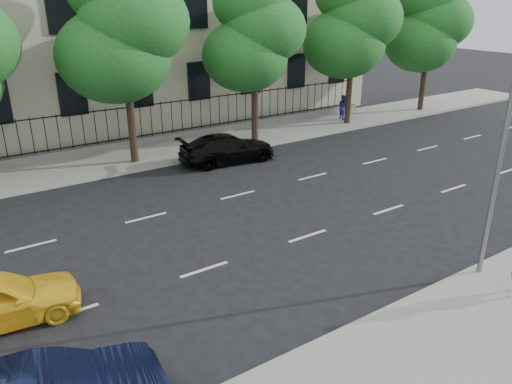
% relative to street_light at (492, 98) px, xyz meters
% --- Properties ---
extents(ground, '(120.00, 120.00, 0.00)m').
position_rel_street_light_xyz_m(ground, '(-2.50, 1.77, -5.15)').
color(ground, black).
rests_on(ground, ground).
extents(near_sidewalk, '(60.00, 4.00, 0.15)m').
position_rel_street_light_xyz_m(near_sidewalk, '(-2.50, -2.23, -5.07)').
color(near_sidewalk, gray).
rests_on(near_sidewalk, ground).
extents(far_sidewalk, '(60.00, 4.00, 0.15)m').
position_rel_street_light_xyz_m(far_sidewalk, '(-2.50, 15.77, -5.07)').
color(far_sidewalk, gray).
rests_on(far_sidewalk, ground).
extents(lane_markings, '(49.60, 4.62, 0.01)m').
position_rel_street_light_xyz_m(lane_markings, '(-2.50, 6.52, -5.14)').
color(lane_markings, silver).
rests_on(lane_markings, ground).
extents(iron_fence, '(30.00, 0.50, 2.20)m').
position_rel_street_light_xyz_m(iron_fence, '(-2.50, 17.47, -4.50)').
color(iron_fence, slate).
rests_on(iron_fence, far_sidewalk).
extents(street_light, '(0.25, 3.32, 8.05)m').
position_rel_street_light_xyz_m(street_light, '(0.00, 0.00, 0.00)').
color(street_light, slate).
rests_on(street_light, near_sidewalk).
extents(tree_c, '(5.89, 5.50, 9.80)m').
position_rel_street_light_xyz_m(tree_c, '(-4.46, 15.13, 1.26)').
color(tree_c, '#382619').
rests_on(tree_c, far_sidewalk).
extents(tree_d, '(5.34, 4.94, 8.84)m').
position_rel_street_light_xyz_m(tree_d, '(2.54, 15.13, 0.69)').
color(tree_d, '#382619').
rests_on(tree_d, far_sidewalk).
extents(tree_e, '(5.71, 5.31, 9.46)m').
position_rel_street_light_xyz_m(tree_e, '(9.54, 15.13, 1.05)').
color(tree_e, '#382619').
rests_on(tree_e, far_sidewalk).
extents(tree_f, '(5.52, 5.12, 9.01)m').
position_rel_street_light_xyz_m(tree_f, '(16.54, 15.13, 0.73)').
color(tree_f, '#382619').
rests_on(tree_f, far_sidewalk).
extents(black_sedan, '(4.97, 2.46, 1.39)m').
position_rel_street_light_xyz_m(black_sedan, '(-0.58, 12.76, -4.45)').
color(black_sedan, black).
rests_on(black_sedan, ground).
extents(pedestrian_far, '(0.72, 0.85, 1.56)m').
position_rel_street_light_xyz_m(pedestrian_far, '(9.94, 15.84, -4.22)').
color(pedestrian_far, '#223797').
rests_on(pedestrian_far, far_sidewalk).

